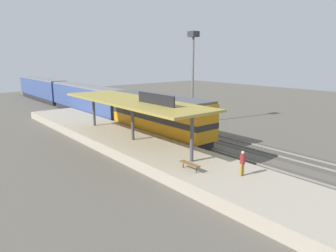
{
  "coord_description": "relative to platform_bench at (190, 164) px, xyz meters",
  "views": [
    {
      "loc": [
        -19.89,
        -23.78,
        8.56
      ],
      "look_at": [
        -1.38,
        -1.31,
        2.0
      ],
      "focal_mm": 32.78,
      "sensor_mm": 36.0,
      "label": 1
    }
  ],
  "objects": [
    {
      "name": "light_mast",
      "position": [
        13.8,
        14.1,
        7.05
      ],
      "size": [
        1.1,
        1.1,
        11.7
      ],
      "color": "slate",
      "rests_on": "ground"
    },
    {
      "name": "station_canopy",
      "position": [
        1.4,
        9.17,
        3.19
      ],
      "size": [
        5.2,
        18.0,
        4.7
      ],
      "color": "#47474C",
      "rests_on": "platform"
    },
    {
      "name": "person_waiting",
      "position": [
        1.98,
        -2.92,
        0.51
      ],
      "size": [
        0.34,
        0.34,
        1.71
      ],
      "color": "olive",
      "rests_on": "platform"
    },
    {
      "name": "track_far",
      "position": [
        10.6,
        9.26,
        -1.31
      ],
      "size": [
        3.2,
        110.0,
        0.16
      ],
      "color": "#4E4941",
      "rests_on": "ground"
    },
    {
      "name": "passenger_carriage_front",
      "position": [
        6.0,
        29.15,
        0.97
      ],
      "size": [
        2.9,
        20.0,
        4.24
      ],
      "color": "#28282D",
      "rests_on": "track_near"
    },
    {
      "name": "platform",
      "position": [
        1.4,
        9.26,
        -0.89
      ],
      "size": [
        6.0,
        44.0,
        0.9
      ],
      "primitive_type": "cube",
      "color": "#A89E89",
      "rests_on": "ground"
    },
    {
      "name": "track_near",
      "position": [
        6.0,
        9.26,
        -1.31
      ],
      "size": [
        3.2,
        110.0,
        0.16
      ],
      "color": "#4E4941",
      "rests_on": "ground"
    },
    {
      "name": "platform_bench",
      "position": [
        0.0,
        0.0,
        0.0
      ],
      "size": [
        0.44,
        1.7,
        0.5
      ],
      "color": "#333338",
      "rests_on": "platform"
    },
    {
      "name": "locomotive",
      "position": [
        6.0,
        11.15,
        1.07
      ],
      "size": [
        2.93,
        14.43,
        4.44
      ],
      "color": "#28282D",
      "rests_on": "track_near"
    },
    {
      "name": "passenger_carriage_rear",
      "position": [
        6.0,
        49.95,
        0.97
      ],
      "size": [
        2.9,
        20.0,
        4.24
      ],
      "color": "#28282D",
      "rests_on": "track_near"
    },
    {
      "name": "ground_plane",
      "position": [
        8.0,
        9.26,
        -1.34
      ],
      "size": [
        120.0,
        120.0,
        0.0
      ],
      "primitive_type": "plane",
      "color": "#5B564C"
    }
  ]
}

